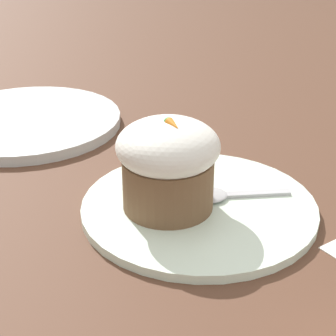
% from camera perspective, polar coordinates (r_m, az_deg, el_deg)
% --- Properties ---
extents(ground_plane, '(4.00, 4.00, 0.00)m').
position_cam_1_polar(ground_plane, '(0.63, 3.15, -4.37)').
color(ground_plane, '#513323').
extents(dessert_plate, '(0.26, 0.26, 0.01)m').
position_cam_1_polar(dessert_plate, '(0.63, 3.16, -3.98)').
color(dessert_plate, silver).
rests_on(dessert_plate, ground_plane).
extents(carrot_cake, '(0.11, 0.11, 0.11)m').
position_cam_1_polar(carrot_cake, '(0.60, 0.00, 0.53)').
color(carrot_cake, brown).
rests_on(carrot_cake, dessert_plate).
extents(spoon, '(0.07, 0.12, 0.01)m').
position_cam_1_polar(spoon, '(0.64, 4.94, -2.72)').
color(spoon, '#B7B7BC').
rests_on(spoon, dessert_plate).
extents(side_plate, '(0.28, 0.28, 0.02)m').
position_cam_1_polar(side_plate, '(0.88, -14.20, 4.63)').
color(side_plate, silver).
rests_on(side_plate, ground_plane).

